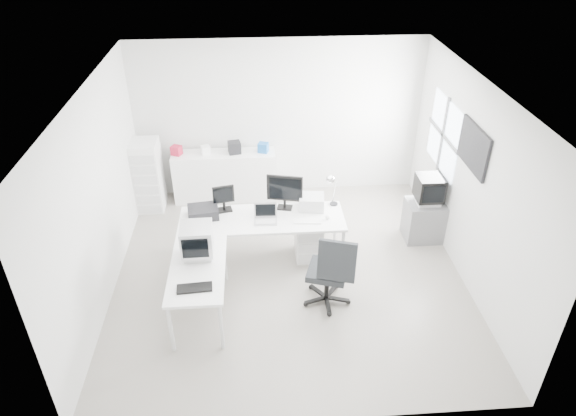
{
  "coord_description": "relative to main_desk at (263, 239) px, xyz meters",
  "views": [
    {
      "loc": [
        -0.44,
        -5.91,
        4.83
      ],
      "look_at": [
        0.0,
        0.2,
        1.0
      ],
      "focal_mm": 32.0,
      "sensor_mm": 36.0,
      "label": 1
    }
  ],
  "objects": [
    {
      "name": "window",
      "position": [
        2.85,
        0.85,
        1.23
      ],
      "size": [
        0.02,
        1.2,
        1.1
      ],
      "primitive_type": null,
      "color": "white",
      "rests_on": "right_wall"
    },
    {
      "name": "ceiling",
      "position": [
        0.37,
        -0.35,
        2.42
      ],
      "size": [
        5.0,
        5.0,
        0.01
      ],
      "primitive_type": "cube",
      "color": "white",
      "rests_on": "back_wall"
    },
    {
      "name": "desk_lamp",
      "position": [
        1.1,
        0.3,
        0.63
      ],
      "size": [
        0.21,
        0.21,
        0.5
      ],
      "primitive_type": null,
      "rotation": [
        0.0,
        0.0,
        0.26
      ],
      "color": "silver",
      "rests_on": "main_desk"
    },
    {
      "name": "clutter_box_c",
      "position": [
        -0.42,
        1.89,
        0.63
      ],
      "size": [
        0.24,
        0.23,
        0.21
      ],
      "primitive_type": "cube",
      "rotation": [
        0.0,
        0.0,
        0.19
      ],
      "color": "black",
      "rests_on": "sideboard"
    },
    {
      "name": "main_desk",
      "position": [
        0.0,
        0.0,
        0.0
      ],
      "size": [
        2.4,
        0.8,
        0.75
      ],
      "primitive_type": null,
      "color": "white",
      "rests_on": "floor"
    },
    {
      "name": "laptop",
      "position": [
        0.05,
        -0.1,
        0.49
      ],
      "size": [
        0.37,
        0.38,
        0.24
      ],
      "primitive_type": null,
      "rotation": [
        0.0,
        0.0,
        -0.04
      ],
      "color": "#B7B7BA",
      "rests_on": "main_desk"
    },
    {
      "name": "clutter_box_a",
      "position": [
        -1.42,
        1.89,
        0.61
      ],
      "size": [
        0.21,
        0.2,
        0.16
      ],
      "primitive_type": "cube",
      "rotation": [
        0.0,
        0.0,
        -0.44
      ],
      "color": "#A91832",
      "rests_on": "sideboard"
    },
    {
      "name": "inkjet_printer",
      "position": [
        -0.85,
        0.1,
        0.45
      ],
      "size": [
        0.48,
        0.39,
        0.15
      ],
      "primitive_type": "cube",
      "rotation": [
        0.0,
        0.0,
        0.13
      ],
      "color": "black",
      "rests_on": "main_desk"
    },
    {
      "name": "clutter_bottle",
      "position": [
        -1.72,
        1.93,
        0.64
      ],
      "size": [
        0.07,
        0.07,
        0.22
      ],
      "primitive_type": "cylinder",
      "color": "white",
      "rests_on": "sideboard"
    },
    {
      "name": "lcd_monitor_large",
      "position": [
        0.35,
        0.25,
        0.65
      ],
      "size": [
        0.57,
        0.33,
        0.55
      ],
      "primitive_type": null,
      "rotation": [
        0.0,
        0.0,
        -0.23
      ],
      "color": "black",
      "rests_on": "main_desk"
    },
    {
      "name": "white_keyboard",
      "position": [
        0.65,
        -0.15,
        0.38
      ],
      "size": [
        0.41,
        0.15,
        0.02
      ],
      "primitive_type": "cube",
      "rotation": [
        0.0,
        0.0,
        -0.08
      ],
      "color": "white",
      "rests_on": "main_desk"
    },
    {
      "name": "side_desk",
      "position": [
        -0.85,
        -1.1,
        0.0
      ],
      "size": [
        0.7,
        1.4,
        0.75
      ],
      "primitive_type": null,
      "color": "white",
      "rests_on": "floor"
    },
    {
      "name": "lcd_monitor_small",
      "position": [
        -0.55,
        0.25,
        0.57
      ],
      "size": [
        0.35,
        0.24,
        0.4
      ],
      "primitive_type": null,
      "rotation": [
        0.0,
        0.0,
        0.21
      ],
      "color": "black",
      "rests_on": "main_desk"
    },
    {
      "name": "white_mouse",
      "position": [
        0.95,
        -0.1,
        0.41
      ],
      "size": [
        0.07,
        0.07,
        0.07
      ],
      "primitive_type": "sphere",
      "color": "white",
      "rests_on": "main_desk"
    },
    {
      "name": "clutter_box_d",
      "position": [
        0.08,
        1.89,
        0.61
      ],
      "size": [
        0.21,
        0.19,
        0.17
      ],
      "primitive_type": "cube",
      "rotation": [
        0.0,
        0.0,
        -0.33
      ],
      "color": "#1960B2",
      "rests_on": "sideboard"
    },
    {
      "name": "right_wall",
      "position": [
        2.87,
        -0.35,
        1.02
      ],
      "size": [
        0.02,
        5.0,
        2.8
      ],
      "primitive_type": "cube",
      "color": "silver",
      "rests_on": "floor"
    },
    {
      "name": "back_wall",
      "position": [
        0.37,
        2.15,
        1.02
      ],
      "size": [
        5.0,
        0.02,
        2.8
      ],
      "primitive_type": "cube",
      "color": "silver",
      "rests_on": "floor"
    },
    {
      "name": "crt_monitor",
      "position": [
        -0.85,
        -0.85,
        0.61
      ],
      "size": [
        0.43,
        0.43,
        0.48
      ],
      "primitive_type": null,
      "rotation": [
        0.0,
        0.0,
        0.02
      ],
      "color": "#B7B7BA",
      "rests_on": "side_desk"
    },
    {
      "name": "laser_printer",
      "position": [
        0.75,
        0.22,
        0.48
      ],
      "size": [
        0.4,
        0.35,
        0.21
      ],
      "primitive_type": "cube",
      "rotation": [
        0.0,
        0.0,
        -0.11
      ],
      "color": "silver",
      "rests_on": "main_desk"
    },
    {
      "name": "drawer_pedestal",
      "position": [
        0.7,
        0.05,
        -0.08
      ],
      "size": [
        0.4,
        0.5,
        0.6
      ],
      "primitive_type": "cube",
      "color": "white",
      "rests_on": "floor"
    },
    {
      "name": "office_chair",
      "position": [
        0.84,
        -0.99,
        0.2
      ],
      "size": [
        0.83,
        0.83,
        1.14
      ],
      "primitive_type": null,
      "rotation": [
        0.0,
        0.0,
        -0.31
      ],
      "color": "#272A2C",
      "rests_on": "floor"
    },
    {
      "name": "sideboard",
      "position": [
        -0.62,
        1.89,
        0.08
      ],
      "size": [
        1.81,
        0.45,
        0.9
      ],
      "primitive_type": "cube",
      "color": "white",
      "rests_on": "floor"
    },
    {
      "name": "floor",
      "position": [
        0.37,
        -0.35,
        -0.38
      ],
      "size": [
        5.0,
        5.0,
        0.01
      ],
      "primitive_type": "cube",
      "color": "#B1AA9F",
      "rests_on": "ground"
    },
    {
      "name": "filing_cabinet",
      "position": [
        -1.91,
        1.66,
        0.26
      ],
      "size": [
        0.44,
        0.53,
        1.26
      ],
      "primitive_type": "cube",
      "color": "white",
      "rests_on": "floor"
    },
    {
      "name": "black_keyboard",
      "position": [
        -0.85,
        -1.5,
        0.39
      ],
      "size": [
        0.43,
        0.2,
        0.03
      ],
      "primitive_type": "cube",
      "rotation": [
        0.0,
        0.0,
        0.07
      ],
      "color": "black",
      "rests_on": "side_desk"
    },
    {
      "name": "wall_picture",
      "position": [
        2.84,
        -0.25,
        1.52
      ],
      "size": [
        0.04,
        0.9,
        0.6
      ],
      "primitive_type": null,
      "color": "black",
      "rests_on": "right_wall"
    },
    {
      "name": "left_wall",
      "position": [
        -2.13,
        -0.35,
        1.02
      ],
      "size": [
        0.02,
        5.0,
        2.8
      ],
      "primitive_type": "cube",
      "color": "silver",
      "rests_on": "floor"
    },
    {
      "name": "crt_tv",
      "position": [
        2.59,
        0.4,
        0.5
      ],
      "size": [
        0.5,
        0.48,
        0.45
      ],
      "primitive_type": null,
      "color": "black",
      "rests_on": "tv_cabinet"
    },
    {
      "name": "tv_cabinet",
      "position": [
        2.59,
        0.4,
        -0.05
      ],
      "size": [
        0.6,
        0.49,
        0.65
      ],
      "primitive_type": "cube",
      "color": "slate",
      "rests_on": "floor"
    },
    {
      "name": "clutter_box_b",
      "position": [
        -0.92,
        1.89,
        0.6
      ],
      "size": [
        0.19,
        0.17,
        0.15
      ],
      "primitive_type": "cube",
      "rotation": [
        0.0,
        0.0,
        0.37
      ],
      "color": "white",
      "rests_on": "sideboard"
    }
  ]
}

